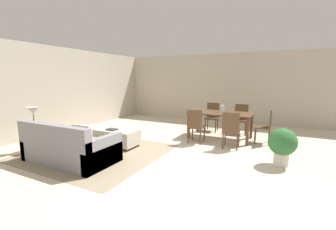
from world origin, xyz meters
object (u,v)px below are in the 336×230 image
Objects in this scene: table_lamp at (33,112)px; dining_chair_head_east at (266,124)px; dining_table at (220,115)px; potted_plant at (282,144)px; side_table at (35,134)px; vase_centerpiece at (222,109)px; couch at (69,148)px; book_on_ottoman at (112,129)px; ottoman_table at (116,137)px; dining_chair_far_right at (241,117)px; dining_chair_far_left at (212,115)px; dining_chair_near_left at (196,124)px; dining_chair_near_right at (231,128)px.

dining_chair_head_east is at bearing 33.40° from table_lamp.
dining_table is 2.22m from potted_plant.
vase_centerpiece is (3.65, 3.18, 0.43)m from side_table.
couch is 4.32m from potted_plant.
couch is at bearing -126.17° from vase_centerpiece.
book_on_ottoman is at bearing -137.89° from dining_table.
dining_chair_far_right is at bearing 47.06° from ottoman_table.
vase_centerpiece is at bearing 53.83° from couch.
vase_centerpiece reaches higher than side_table.
couch is 2.51× the size of potted_plant.
dining_chair_far_left is at bearing 58.81° from ottoman_table.
ottoman_table is 1.22× the size of dining_chair_far_left.
table_lamp is at bearing -90.00° from side_table.
table_lamp is 5.73m from dining_chair_far_right.
couch reaches higher than ottoman_table.
dining_chair_far_right is 2.65m from potted_plant.
vase_centerpiece is at bearing -179.75° from dining_chair_head_east.
table_lamp is at bearing -143.23° from dining_chair_near_left.
potted_plant is at bearing 7.64° from book_on_ottoman.
side_table is 4.69m from dining_chair_near_right.
dining_chair_far_left is 4.44× the size of vase_centerpiece.
dining_chair_near_left is (3.15, 2.35, -0.43)m from table_lamp.
ottoman_table is 2.89m from dining_chair_near_right.
dining_chair_near_right is 1.73m from dining_chair_far_right.
side_table is 5.46m from potted_plant.
ottoman_table is 1.87m from side_table.
dining_chair_far_right is 1.21× the size of potted_plant.
dining_chair_head_east reaches higher than couch.
dining_chair_near_right is 1.05m from vase_centerpiece.
vase_centerpiece is at bearing -58.79° from dining_chair_far_left.
dining_chair_far_left is 3.41m from book_on_ottoman.
dining_chair_far_left is 1.00× the size of dining_chair_far_right.
dining_chair_near_right is 1.21× the size of potted_plant.
dining_chair_near_right is 4.44× the size of vase_centerpiece.
dining_chair_far_left is at bearing 131.01° from potted_plant.
couch is 2.07× the size of dining_chair_near_right.
couch is 2.07× the size of dining_chair_far_left.
dining_table is at bearing 136.54° from potted_plant.
side_table is at bearing -138.94° from vase_centerpiece.
vase_centerpiece is at bearing 41.64° from ottoman_table.
vase_centerpiece is (-0.40, -0.85, 0.34)m from dining_chair_far_right.
potted_plant is at bearing -19.00° from dining_chair_near_left.
dining_chair_near_right reaches higher than couch.
dining_chair_near_right is (4.09, 2.29, 0.09)m from side_table.
side_table is at bearing -143.23° from dining_chair_near_left.
dining_chair_near_right and dining_chair_far_right have the same top height.
dining_chair_near_right reaches higher than ottoman_table.
side_table reaches higher than book_on_ottoman.
dining_chair_near_left is 1.21× the size of potted_plant.
dining_table reaches higher than side_table.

